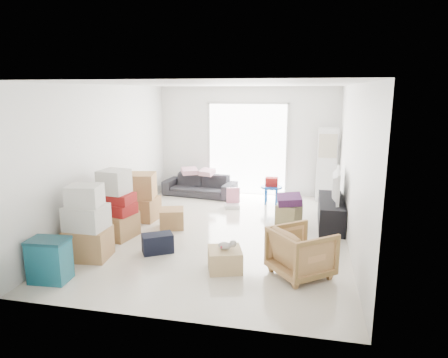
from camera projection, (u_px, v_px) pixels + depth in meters
room_shell at (222, 161)px, 7.18m from camera, size 4.98×6.48×3.18m
sliding_door at (247, 145)px, 10.05m from camera, size 2.10×0.04×2.33m
ac_tower at (327, 165)px, 9.42m from camera, size 0.45×0.30×1.75m
tv_console at (331, 212)px, 7.82m from camera, size 0.46×1.55×0.52m
television at (332, 196)px, 7.75m from camera, size 0.64×1.05×0.13m
sofa at (200, 182)px, 10.02m from camera, size 1.86×0.76×0.71m
pillow_left at (189, 165)px, 10.01m from camera, size 0.44×0.41×0.11m
pillow_right at (207, 166)px, 9.88m from camera, size 0.38×0.34×0.11m
armchair at (301, 250)px, 5.64m from camera, size 1.02×1.03×0.77m
storage_bins at (49, 260)px, 5.49m from camera, size 0.56×0.41×0.61m
box_stack_a at (87, 226)px, 6.21m from camera, size 0.70×0.60×1.18m
box_stack_b at (116, 208)px, 7.11m from camera, size 0.74×0.71×1.23m
box_stack_c at (141, 197)px, 8.12m from camera, size 0.68×0.65×0.96m
loose_box at (172, 218)px, 7.68m from camera, size 0.56×0.56×0.37m
duffel_bag at (158, 243)px, 6.50m from camera, size 0.57×0.50×0.31m
ottoman at (289, 215)px, 7.82m from camera, size 0.53×0.53×0.41m
blanket at (289, 201)px, 7.76m from camera, size 0.51×0.51×0.14m
kids_table at (271, 185)px, 9.25m from camera, size 0.50×0.50×0.63m
toy_walker at (232, 202)px, 9.04m from camera, size 0.39×0.37×0.44m
wood_crate at (225, 259)px, 5.87m from camera, size 0.60×0.60×0.32m
plush_bunny at (227, 245)px, 5.82m from camera, size 0.27×0.16×0.14m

